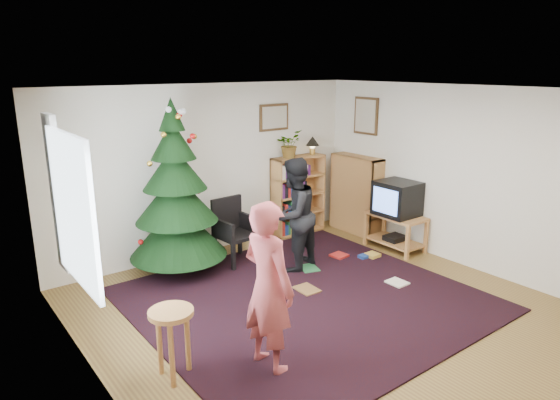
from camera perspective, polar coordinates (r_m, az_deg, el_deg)
floor at (r=5.97m, az=4.81°, el=-12.33°), size 5.00×5.00×0.00m
ceiling at (r=5.30m, az=5.42°, el=12.41°), size 5.00×5.00×0.00m
wall_back at (r=7.48m, az=-7.89°, el=3.48°), size 5.00×0.02×2.50m
wall_front at (r=4.13m, az=29.36°, el=-8.22°), size 5.00×0.02×2.50m
wall_left at (r=4.31m, az=-20.48°, el=-6.19°), size 0.02×5.00×2.50m
wall_right at (r=7.38m, az=19.65°, el=2.56°), size 0.02×5.00×2.50m
rug at (r=6.16m, az=2.91°, el=-11.25°), size 3.80×3.60×0.02m
window_pane at (r=4.80m, az=-22.55°, el=-1.12°), size 0.04×1.20×1.40m
curtain at (r=5.47m, az=-24.09°, el=0.61°), size 0.06×0.35×1.60m
picture_back at (r=7.98m, az=-0.69°, el=9.44°), size 0.55×0.03×0.42m
picture_right at (r=8.32m, az=9.81°, el=9.46°), size 0.03×0.50×0.60m
christmas_tree at (r=6.74m, az=-11.77°, el=-0.33°), size 1.30×1.30×2.36m
bookshelf_back at (r=8.34m, az=2.08°, el=0.70°), size 0.95×0.30×1.30m
bookshelf_right at (r=8.46m, az=8.68°, el=0.74°), size 0.30×0.95×1.30m
tv_stand at (r=7.85m, az=13.04°, el=-3.22°), size 0.49×0.88×0.55m
crt_tv at (r=7.71m, az=13.24°, el=0.19°), size 0.55×0.59×0.51m
armchair at (r=7.17m, az=-5.44°, el=-3.18°), size 0.54×0.54×0.93m
stool at (r=4.65m, az=-12.27°, el=-13.87°), size 0.40×0.40×0.67m
person_standing at (r=4.58m, az=-1.35°, el=-9.92°), size 0.45×0.63×1.62m
person_by_chair at (r=6.77m, az=1.56°, el=-1.72°), size 0.90×0.78×1.57m
potted_plant at (r=8.04m, az=1.03°, el=6.41°), size 0.50×0.47×0.44m
table_lamp at (r=8.36m, az=3.74°, el=6.60°), size 0.23×0.23×0.30m
floor_clutter at (r=6.99m, az=6.60°, el=-7.72°), size 1.88×1.34×0.08m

